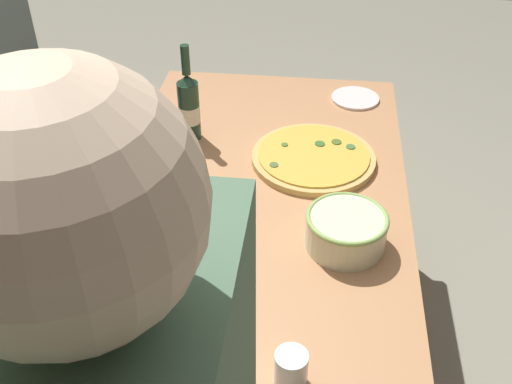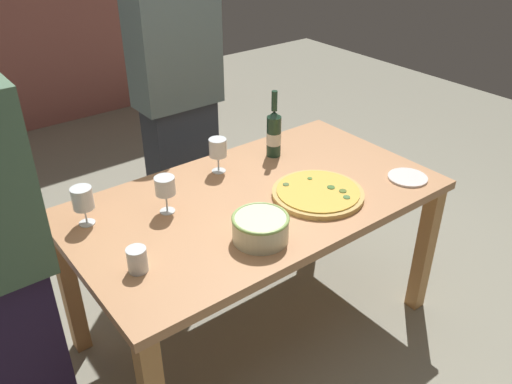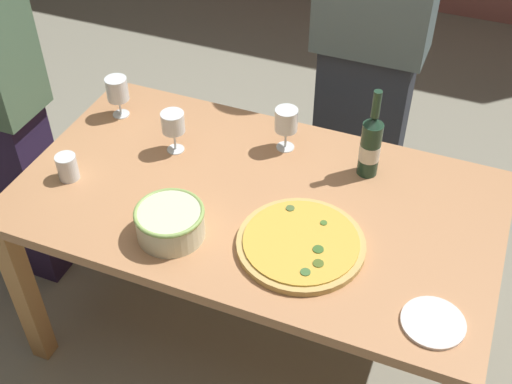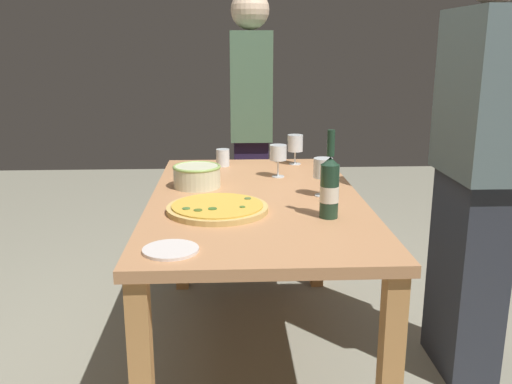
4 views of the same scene
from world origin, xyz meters
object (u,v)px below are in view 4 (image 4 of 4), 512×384
pizza (217,208)px  wine_bottle (329,186)px  wine_glass_near_pizza (323,170)px  wine_glass_by_bottle (278,154)px  dining_table (256,217)px  serving_bowl (197,175)px  person_guest_left (250,133)px  side_plate (171,250)px  cup_amber (223,158)px  wine_glass_far_left (295,145)px  person_host (477,169)px

pizza → wine_bottle: (0.10, 0.42, 0.11)m
wine_glass_near_pizza → wine_glass_by_bottle: bearing=-156.5°
dining_table → wine_glass_near_pizza: wine_glass_near_pizza is taller
wine_glass_near_pizza → serving_bowl: bearing=-108.7°
wine_glass_by_bottle → person_guest_left: (-0.72, -0.11, -0.01)m
side_plate → dining_table: bearing=155.0°
dining_table → wine_bottle: bearing=39.9°
wine_glass_near_pizza → cup_amber: wine_glass_near_pizza is taller
wine_bottle → cup_amber: 1.03m
serving_bowl → wine_glass_far_left: wine_glass_far_left is taller
person_host → wine_glass_by_bottle: bearing=-24.4°
wine_glass_by_bottle → side_plate: wine_glass_by_bottle is taller
wine_glass_by_bottle → wine_glass_far_left: wine_glass_far_left is taller
wine_glass_far_left → wine_glass_by_bottle: bearing=-21.7°
pizza → side_plate: 0.45m
wine_glass_by_bottle → wine_glass_far_left: (-0.30, 0.12, -0.01)m
dining_table → person_guest_left: size_ratio=0.95×
wine_glass_near_pizza → wine_glass_far_left: wine_glass_near_pizza is taller
wine_bottle → side_plate: wine_bottle is taller
wine_glass_far_left → person_host: bearing=38.7°
pizza → wine_bottle: bearing=77.0°
person_host → person_guest_left: person_host is taller
wine_glass_by_bottle → person_guest_left: 0.73m
dining_table → wine_glass_near_pizza: bearing=89.1°
dining_table → cup_amber: size_ratio=17.51×
pizza → side_plate: bearing=-18.0°
dining_table → serving_bowl: serving_bowl is taller
wine_glass_near_pizza → wine_glass_by_bottle: 0.40m
wine_glass_by_bottle → person_host: bearing=56.3°
wine_glass_near_pizza → wine_glass_far_left: size_ratio=1.02×
pizza → wine_glass_by_bottle: wine_glass_by_bottle is taller
pizza → wine_glass_far_left: size_ratio=2.47×
side_plate → person_host: bearing=112.7°
cup_amber → person_guest_left: person_guest_left is taller
wine_glass_near_pizza → wine_glass_far_left: (-0.66, -0.04, -0.01)m
wine_glass_by_bottle → person_host: person_host is taller
pizza → wine_glass_far_left: bearing=155.1°
wine_glass_by_bottle → side_plate: (1.01, -0.43, -0.11)m
cup_amber → side_plate: size_ratio=0.51×
dining_table → person_guest_left: person_guest_left is taller
dining_table → wine_bottle: wine_bottle is taller
serving_bowl → wine_bottle: bearing=46.7°
wine_bottle → wine_glass_by_bottle: wine_bottle is taller
wine_glass_far_left → person_host: 1.03m
serving_bowl → cup_amber: serving_bowl is taller
person_guest_left → cup_amber: bearing=-19.0°
person_host → dining_table: bearing=-0.0°
wine_glass_near_pizza → wine_glass_far_left: 0.66m
serving_bowl → wine_bottle: 0.72m
serving_bowl → wine_glass_far_left: 0.70m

